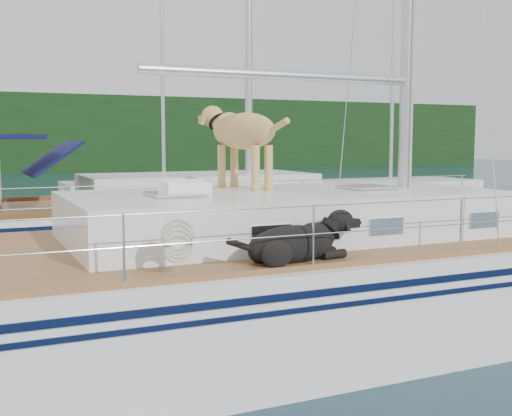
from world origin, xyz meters
name	(u,v)px	position (x,y,z in m)	size (l,w,h in m)	color
ground	(225,343)	(0.00, 0.00, 0.00)	(120.00, 120.00, 0.00)	black
tree_line	(1,133)	(0.00, 45.00, 3.00)	(90.00, 3.00, 6.00)	black
shore_bank	(2,165)	(0.00, 46.20, 0.60)	(92.00, 1.00, 1.20)	#595147
main_sailboat	(232,287)	(0.10, 0.00, 0.69)	(12.00, 3.80, 14.01)	silver
neighbor_sailboat	(149,227)	(0.71, 6.04, 0.63)	(11.00, 3.50, 13.30)	silver
bg_boat_center	(164,194)	(4.00, 16.00, 0.45)	(7.20, 3.00, 11.65)	silver
bg_boat_east	(390,193)	(12.00, 13.00, 0.46)	(6.40, 3.00, 11.65)	silver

